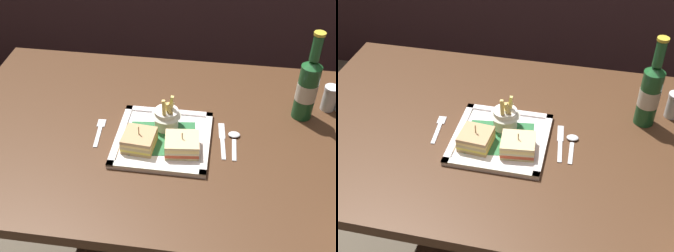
% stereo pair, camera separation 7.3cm
% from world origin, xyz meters
% --- Properties ---
extents(dining_table, '(1.34, 0.83, 0.74)m').
position_xyz_m(dining_table, '(0.00, 0.00, 0.59)').
color(dining_table, '#492D1A').
rests_on(dining_table, ground_plane).
extents(square_plate, '(0.27, 0.27, 0.02)m').
position_xyz_m(square_plate, '(-0.02, -0.04, 0.74)').
color(square_plate, white).
rests_on(square_plate, dining_table).
extents(sandwich_half_left, '(0.09, 0.09, 0.07)m').
position_xyz_m(sandwich_half_left, '(-0.08, -0.09, 0.77)').
color(sandwich_half_left, tan).
rests_on(sandwich_half_left, square_plate).
extents(sandwich_half_right, '(0.10, 0.09, 0.06)m').
position_xyz_m(sandwich_half_right, '(0.04, -0.09, 0.77)').
color(sandwich_half_right, '#DAC080').
rests_on(sandwich_half_right, square_plate).
extents(fries_cup, '(0.09, 0.09, 0.11)m').
position_xyz_m(fries_cup, '(-0.02, 0.01, 0.79)').
color(fries_cup, silver).
rests_on(fries_cup, square_plate).
extents(beer_bottle, '(0.06, 0.06, 0.29)m').
position_xyz_m(beer_bottle, '(0.38, 0.14, 0.85)').
color(beer_bottle, '#1B542C').
rests_on(beer_bottle, dining_table).
extents(fork, '(0.03, 0.13, 0.00)m').
position_xyz_m(fork, '(-0.22, -0.03, 0.74)').
color(fork, silver).
rests_on(fork, dining_table).
extents(knife, '(0.03, 0.16, 0.00)m').
position_xyz_m(knife, '(0.15, -0.01, 0.74)').
color(knife, silver).
rests_on(knife, dining_table).
extents(spoon, '(0.04, 0.12, 0.01)m').
position_xyz_m(spoon, '(0.18, -0.01, 0.74)').
color(spoon, silver).
rests_on(spoon, dining_table).
extents(salt_shaker, '(0.05, 0.05, 0.08)m').
position_xyz_m(salt_shaker, '(0.47, 0.19, 0.77)').
color(salt_shaker, silver).
rests_on(salt_shaker, dining_table).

